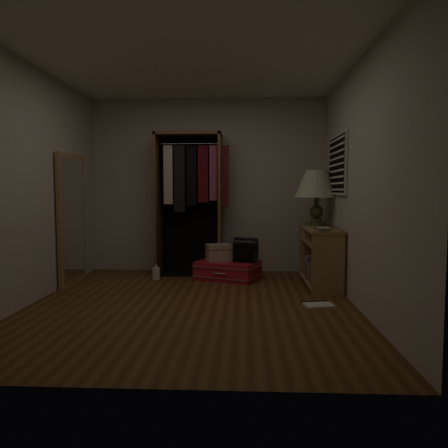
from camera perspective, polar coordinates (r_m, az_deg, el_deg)
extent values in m
plane|color=#543418|center=(4.79, -4.20, -10.47)|extent=(4.00, 4.00, 0.00)
cube|color=beige|center=(6.62, -2.17, 5.04)|extent=(3.50, 0.02, 2.60)
cube|color=beige|center=(2.66, -9.58, 5.82)|extent=(3.50, 0.02, 2.60)
cube|color=beige|center=(4.75, 17.27, 5.06)|extent=(0.02, 4.00, 2.60)
cube|color=beige|center=(5.14, -24.10, 4.82)|extent=(0.02, 4.00, 2.60)
cube|color=white|center=(4.83, -4.39, 20.90)|extent=(3.50, 4.00, 0.01)
cube|color=silver|center=(5.72, 14.60, 7.49)|extent=(0.03, 0.96, 0.76)
cube|color=black|center=(5.72, 14.59, 7.49)|extent=(0.03, 0.90, 0.70)
cube|color=white|center=(5.71, 14.37, 4.38)|extent=(0.01, 0.88, 0.02)
cube|color=white|center=(5.71, 14.38, 5.16)|extent=(0.01, 0.88, 0.02)
cube|color=white|center=(5.71, 14.40, 5.94)|extent=(0.01, 0.88, 0.02)
cube|color=white|center=(5.72, 14.41, 6.72)|extent=(0.01, 0.88, 0.02)
cube|color=white|center=(5.72, 14.43, 7.50)|extent=(0.01, 0.88, 0.02)
cube|color=white|center=(5.72, 14.44, 8.28)|extent=(0.01, 0.88, 0.02)
cube|color=white|center=(5.73, 14.46, 9.05)|extent=(0.01, 0.88, 0.02)
cube|color=white|center=(5.74, 14.47, 9.83)|extent=(0.01, 0.88, 0.02)
cube|color=white|center=(5.74, 14.49, 10.60)|extent=(0.01, 0.88, 0.02)
cube|color=#9C7A4B|center=(5.22, 13.51, -5.12)|extent=(0.40, 0.03, 0.75)
cube|color=#9C7A4B|center=(6.27, 11.68, -3.50)|extent=(0.40, 0.03, 0.75)
cube|color=#9C7A4B|center=(5.80, 12.46, -7.32)|extent=(0.40, 1.04, 0.03)
cube|color=#9C7A4B|center=(5.72, 12.55, -2.31)|extent=(0.40, 1.04, 0.03)
cube|color=#9C7A4B|center=(5.70, 12.57, -0.66)|extent=(0.42, 1.12, 0.03)
cube|color=brown|center=(5.78, 14.37, -4.22)|extent=(0.02, 1.10, 0.75)
cube|color=#9C7A4B|center=(6.03, 11.93, -1.23)|extent=(0.36, 0.38, 0.13)
cube|color=gray|center=(5.31, 12.42, -6.99)|extent=(0.17, 0.04, 0.23)
cube|color=#4C3833|center=(5.34, 12.26, -6.66)|extent=(0.15, 0.03, 0.27)
cube|color=#B7AD99|center=(5.39, 12.29, -6.81)|extent=(0.17, 0.04, 0.23)
cube|color=brown|center=(5.43, 12.30, -6.39)|extent=(0.19, 0.03, 0.29)
cube|color=#3F4C59|center=(5.47, 12.05, -6.40)|extent=(0.16, 0.04, 0.27)
cube|color=gray|center=(5.53, 12.04, -6.54)|extent=(0.17, 0.03, 0.23)
cube|color=#59594C|center=(5.57, 11.90, -6.16)|extent=(0.16, 0.04, 0.28)
cube|color=#B2724C|center=(5.62, 11.86, -6.04)|extent=(0.17, 0.03, 0.29)
cube|color=beige|center=(5.67, 12.02, -6.16)|extent=(0.22, 0.05, 0.24)
cube|color=#332D38|center=(5.72, 11.62, -5.85)|extent=(0.15, 0.05, 0.29)
cube|color=gray|center=(5.76, 11.69, -5.76)|extent=(0.18, 0.03, 0.29)
cube|color=#4C3833|center=(5.81, 11.56, -6.00)|extent=(0.17, 0.04, 0.22)
cube|color=#B7AD99|center=(5.85, 11.73, -5.52)|extent=(0.22, 0.04, 0.31)
cube|color=brown|center=(5.91, 11.66, -5.64)|extent=(0.22, 0.04, 0.26)
cube|color=#3F4C59|center=(5.96, 11.46, -5.69)|extent=(0.19, 0.04, 0.24)
cube|color=gray|center=(6.00, 11.21, -5.49)|extent=(0.16, 0.05, 0.26)
cube|color=#59594C|center=(6.05, 11.20, -5.33)|extent=(0.17, 0.04, 0.28)
cube|color=#B2724C|center=(6.10, 11.04, -5.36)|extent=(0.15, 0.05, 0.25)
cube|color=brown|center=(6.46, -8.61, 2.57)|extent=(0.04, 0.50, 2.05)
cube|color=brown|center=(6.35, -0.52, 2.59)|extent=(0.04, 0.50, 2.05)
cube|color=brown|center=(6.44, -4.66, 11.56)|extent=(0.95, 0.50, 0.04)
cube|color=black|center=(6.62, -4.34, 2.65)|extent=(0.95, 0.02, 2.05)
cube|color=black|center=(6.50, -4.54, -6.39)|extent=(0.95, 0.50, 0.02)
cylinder|color=silver|center=(6.42, -4.65, 10.41)|extent=(0.87, 0.02, 0.02)
cube|color=beige|center=(6.41, -7.23, 6.36)|extent=(0.13, 0.14, 0.84)
cube|color=black|center=(6.39, -5.76, 5.89)|extent=(0.16, 0.15, 0.95)
cube|color=black|center=(6.36, -4.23, 6.33)|extent=(0.15, 0.12, 0.86)
cube|color=#590F19|center=(6.35, -2.72, 6.53)|extent=(0.15, 0.10, 0.81)
cube|color=#BF4C72|center=(6.34, -1.40, 6.66)|extent=(0.11, 0.11, 0.79)
cube|color=maroon|center=(6.32, -0.06, 6.25)|extent=(0.15, 0.10, 0.88)
cube|color=#A87951|center=(6.05, -19.31, 0.58)|extent=(0.05, 0.80, 1.70)
cube|color=white|center=(6.04, -19.06, 0.58)|extent=(0.01, 0.68, 1.58)
cube|color=red|center=(6.09, 0.52, -6.01)|extent=(0.95, 0.82, 0.25)
cube|color=silver|center=(6.10, 0.52, -6.65)|extent=(0.98, 0.85, 0.01)
cube|color=silver|center=(6.08, 0.52, -5.38)|extent=(0.98, 0.85, 0.01)
cylinder|color=silver|center=(5.82, -0.62, -6.50)|extent=(0.18, 0.09, 0.02)
cube|color=tan|center=(6.08, -0.68, -3.73)|extent=(0.39, 0.32, 0.23)
cube|color=brown|center=(6.08, -0.68, -3.28)|extent=(0.39, 0.32, 0.01)
cylinder|color=silver|center=(6.07, -0.69, -2.57)|extent=(0.10, 0.04, 0.02)
cube|color=black|center=(5.99, 2.86, -3.83)|extent=(0.35, 0.28, 0.23)
cylinder|color=black|center=(5.97, 2.87, -2.72)|extent=(0.35, 0.28, 0.20)
cylinder|color=#3B4C24|center=(6.09, 11.94, 0.02)|extent=(0.27, 0.27, 0.04)
cylinder|color=#3B4C24|center=(6.08, 11.95, 0.47)|extent=(0.16, 0.16, 0.05)
sphere|color=#3B4C24|center=(6.08, 11.97, 1.57)|extent=(0.19, 0.19, 0.18)
cylinder|color=#3B4C24|center=(6.07, 11.99, 2.93)|extent=(0.07, 0.07, 0.11)
cone|color=beige|center=(6.07, 12.03, 5.15)|extent=(0.64, 0.64, 0.36)
cone|color=beige|center=(6.07, 12.03, 5.15)|extent=(0.57, 0.57, 0.34)
cylinder|color=#B28E44|center=(5.53, 12.89, -0.59)|extent=(0.32, 0.32, 0.01)
imported|color=#A5C6AD|center=(5.30, 12.78, -0.66)|extent=(0.18, 0.18, 0.04)
cylinder|color=silver|center=(6.15, -8.85, -6.40)|extent=(0.12, 0.12, 0.16)
cylinder|color=silver|center=(6.13, -8.86, -5.50)|extent=(0.05, 0.05, 0.04)
cube|color=beige|center=(4.83, 12.20, -10.28)|extent=(0.34, 0.29, 0.03)
cube|color=black|center=(4.92, 11.79, -10.00)|extent=(0.30, 0.10, 0.03)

